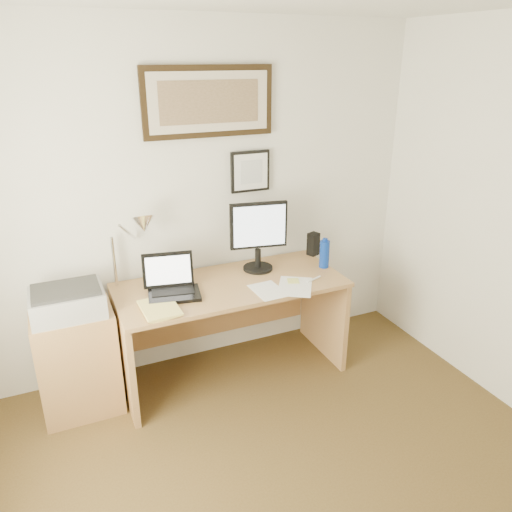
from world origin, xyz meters
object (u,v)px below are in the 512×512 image
side_cabinet (78,361)px  desk (227,308)px  water_bottle (324,254)px  printer (67,301)px  laptop (172,286)px  lcd_monitor (258,233)px  book (142,312)px

side_cabinet → desk: (1.07, 0.04, 0.15)m
water_bottle → desk: bearing=172.5°
printer → laptop: bearing=-1.5°
desk → laptop: laptop is taller
lcd_monitor → book: bearing=-160.4°
desk → printer: 1.12m
water_bottle → lcd_monitor: lcd_monitor is taller
laptop → printer: bearing=178.5°
laptop → water_bottle: bearing=-1.1°
side_cabinet → laptop: size_ratio=1.93×
book → printer: printer is taller
laptop → printer: size_ratio=0.86×
lcd_monitor → printer: 1.38m
book → side_cabinet: bearing=149.0°
water_bottle → book: water_bottle is taller
laptop → lcd_monitor: (0.69, 0.13, 0.23)m
lcd_monitor → printer: (-1.36, -0.11, -0.22)m
side_cabinet → book: bearing=-31.0°
lcd_monitor → desk: bearing=-168.7°
side_cabinet → lcd_monitor: lcd_monitor is taller
laptop → lcd_monitor: 0.74m
book → lcd_monitor: 1.04m
water_bottle → printer: 1.83m
side_cabinet → printer: size_ratio=1.66×
side_cabinet → printer: 0.45m
water_bottle → desk: size_ratio=0.13×
book → lcd_monitor: lcd_monitor is taller
water_bottle → book: 1.43m
side_cabinet → lcd_monitor: bearing=3.8°
side_cabinet → laptop: (0.65, -0.04, 0.44)m
book → lcd_monitor: size_ratio=0.58×
printer → book: bearing=-28.1°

